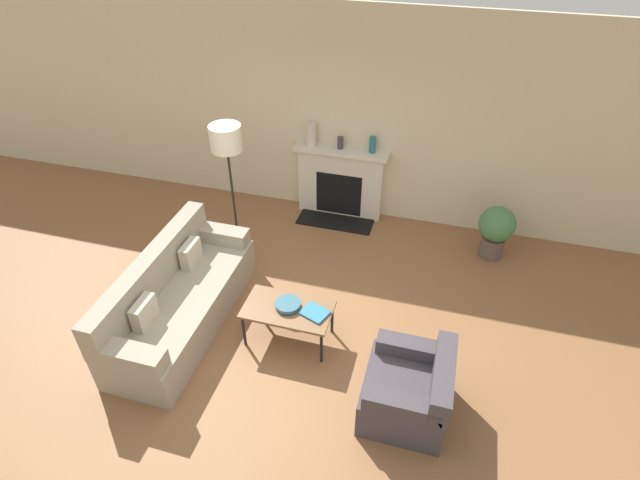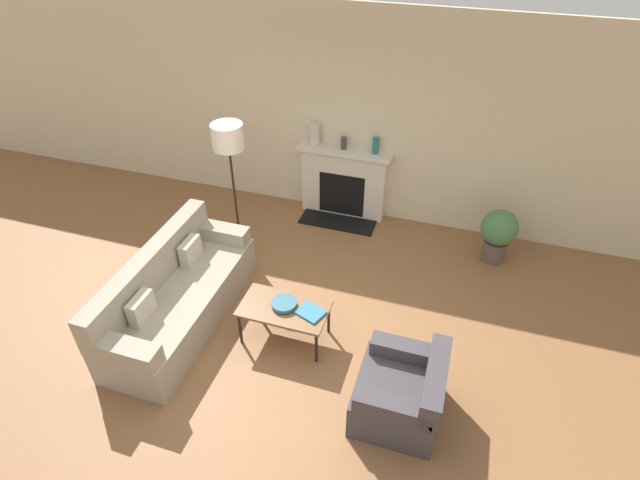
# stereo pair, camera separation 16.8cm
# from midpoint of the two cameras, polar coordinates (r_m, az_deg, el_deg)

# --- Properties ---
(ground_plane) EXTENTS (18.00, 18.00, 0.00)m
(ground_plane) POSITION_cam_midpoint_polar(r_m,az_deg,el_deg) (5.47, -4.62, -12.69)
(ground_plane) COLOR brown
(wall_back) EXTENTS (18.00, 0.06, 2.90)m
(wall_back) POSITION_cam_midpoint_polar(r_m,az_deg,el_deg) (6.89, 3.11, 13.76)
(wall_back) COLOR beige
(wall_back) RESTS_ON ground_plane
(fireplace) EXTENTS (1.33, 0.59, 1.04)m
(fireplace) POSITION_cam_midpoint_polar(r_m,az_deg,el_deg) (7.21, 1.66, 6.55)
(fireplace) COLOR beige
(fireplace) RESTS_ON ground_plane
(couch) EXTENTS (0.81, 2.19, 0.89)m
(couch) POSITION_cam_midpoint_polar(r_m,az_deg,el_deg) (5.77, -16.70, -6.55)
(couch) COLOR #9E937F
(couch) RESTS_ON ground_plane
(armchair_near) EXTENTS (0.77, 0.83, 0.71)m
(armchair_near) POSITION_cam_midpoint_polar(r_m,az_deg,el_deg) (4.86, 9.20, -16.60)
(armchair_near) COLOR #423D42
(armchair_near) RESTS_ON ground_plane
(coffee_table) EXTENTS (0.93, 0.51, 0.45)m
(coffee_table) POSITION_cam_midpoint_polar(r_m,az_deg,el_deg) (5.31, -4.61, -8.09)
(coffee_table) COLOR brown
(coffee_table) RESTS_ON ground_plane
(bowl) EXTENTS (0.27, 0.27, 0.06)m
(bowl) POSITION_cam_midpoint_polar(r_m,az_deg,el_deg) (5.27, -4.62, -7.36)
(bowl) COLOR #38667A
(bowl) RESTS_ON coffee_table
(book) EXTENTS (0.33, 0.30, 0.02)m
(book) POSITION_cam_midpoint_polar(r_m,az_deg,el_deg) (5.20, -1.55, -8.30)
(book) COLOR teal
(book) RESTS_ON coffee_table
(floor_lamp) EXTENTS (0.38, 0.38, 1.76)m
(floor_lamp) POSITION_cam_midpoint_polar(r_m,az_deg,el_deg) (6.12, -11.39, 10.48)
(floor_lamp) COLOR black
(floor_lamp) RESTS_ON ground_plane
(mantel_vase_left) EXTENTS (0.15, 0.15, 0.31)m
(mantel_vase_left) POSITION_cam_midpoint_polar(r_m,az_deg,el_deg) (7.01, -1.74, 11.96)
(mantel_vase_left) COLOR beige
(mantel_vase_left) RESTS_ON fireplace
(mantel_vase_center_left) EXTENTS (0.08, 0.08, 0.17)m
(mantel_vase_center_left) POSITION_cam_midpoint_polar(r_m,az_deg,el_deg) (6.94, 1.64, 11.04)
(mantel_vase_center_left) COLOR #3D383D
(mantel_vase_center_left) RESTS_ON fireplace
(mantel_vase_center_right) EXTENTS (0.09, 0.09, 0.23)m
(mantel_vase_center_right) POSITION_cam_midpoint_polar(r_m,az_deg,el_deg) (6.84, 5.31, 10.78)
(mantel_vase_center_right) COLOR #28666B
(mantel_vase_center_right) RESTS_ON fireplace
(potted_plant) EXTENTS (0.47, 0.47, 0.73)m
(potted_plant) POSITION_cam_midpoint_polar(r_m,az_deg,el_deg) (6.76, 18.81, 1.21)
(potted_plant) COLOR brown
(potted_plant) RESTS_ON ground_plane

